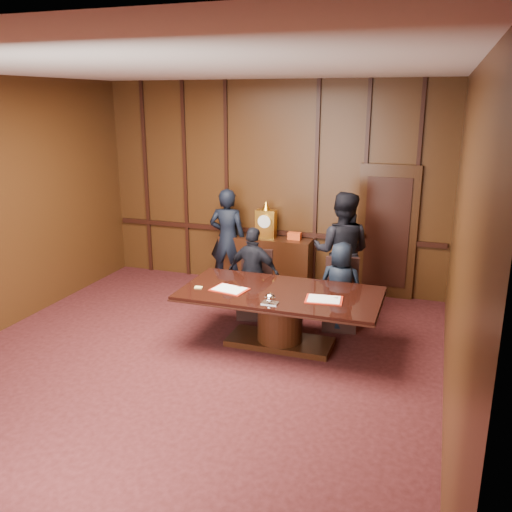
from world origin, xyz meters
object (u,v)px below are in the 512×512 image
(sideboard, at_px, (266,260))
(witness_left, at_px, (228,238))
(signatory_right, at_px, (340,286))
(witness_right, at_px, (342,252))
(signatory_left, at_px, (254,273))
(conference_table, at_px, (280,309))

(sideboard, bearing_deg, witness_left, -166.14)
(signatory_right, height_order, witness_right, witness_right)
(sideboard, xyz_separation_m, signatory_left, (0.25, -1.36, 0.21))
(conference_table, xyz_separation_m, witness_right, (0.51, 1.56, 0.42))
(signatory_right, distance_m, witness_left, 2.51)
(sideboard, xyz_separation_m, witness_left, (-0.65, -0.16, 0.38))
(sideboard, height_order, signatory_right, sideboard)
(sideboard, relative_size, signatory_left, 1.15)
(sideboard, height_order, conference_table, sideboard)
(signatory_left, bearing_deg, signatory_right, -175.16)
(conference_table, bearing_deg, witness_left, 127.73)
(conference_table, bearing_deg, witness_right, 71.72)
(sideboard, bearing_deg, witness_right, -23.10)
(sideboard, height_order, witness_left, witness_left)
(sideboard, distance_m, signatory_left, 1.40)
(sideboard, distance_m, signatory_right, 2.07)
(conference_table, distance_m, signatory_right, 1.04)
(conference_table, relative_size, witness_right, 1.41)
(signatory_right, bearing_deg, conference_table, 52.86)
(conference_table, height_order, witness_right, witness_right)
(witness_right, bearing_deg, sideboard, -23.07)
(signatory_right, xyz_separation_m, witness_left, (-2.20, 1.20, 0.23))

